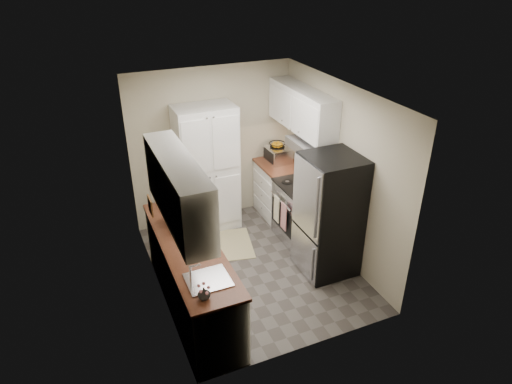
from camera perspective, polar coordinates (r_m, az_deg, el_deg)
ground at (r=6.56m, az=-0.43°, el=-9.32°), size 3.20×3.20×0.00m
room_shell at (r=5.71m, az=-0.62°, el=3.69°), size 2.64×3.24×2.52m
pantry_cabinet at (r=7.05m, az=-6.14°, el=2.84°), size 0.90×0.55×2.00m
base_cabinet_left at (r=5.72m, az=-8.05°, el=-10.49°), size 0.60×2.30×0.88m
countertop_left at (r=5.45m, az=-8.36°, el=-6.69°), size 0.63×2.33×0.04m
base_cabinet_right at (r=7.59m, az=2.94°, el=0.16°), size 0.60×0.80×0.88m
countertop_right at (r=7.39m, az=3.02°, el=3.32°), size 0.63×0.83×0.04m
electric_range at (r=6.95m, az=5.72°, el=-2.40°), size 0.71×0.78×1.13m
refrigerator at (r=6.16m, az=9.14°, el=-2.91°), size 0.70×0.72×1.70m
microwave at (r=5.81m, az=-9.09°, el=-2.64°), size 0.42×0.53×0.26m
wine_bottle at (r=6.09m, az=-10.37°, el=-1.20°), size 0.07×0.07×0.26m
flower_vase at (r=4.62m, az=-6.52°, el=-12.48°), size 0.17×0.17×0.13m
cutting_board at (r=6.23m, az=-11.05°, el=-0.26°), size 0.05×0.26×0.32m
toaster_oven at (r=7.45m, az=2.74°, el=4.73°), size 0.35×0.44×0.24m
fruit_basket at (r=7.39m, az=2.68°, el=6.04°), size 0.29×0.29×0.11m
kitchen_mat at (r=7.01m, az=-2.73°, el=-6.52°), size 0.68×0.92×0.01m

